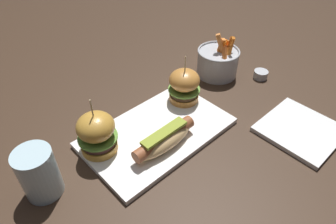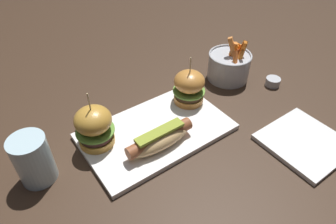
# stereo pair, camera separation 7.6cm
# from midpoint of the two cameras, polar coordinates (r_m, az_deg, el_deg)

# --- Properties ---
(ground_plane) EXTENTS (3.00, 3.00, 0.00)m
(ground_plane) POSITION_cam_midpoint_polar(r_m,az_deg,el_deg) (0.78, -4.79, -4.35)
(ground_plane) COLOR #382619
(platter_main) EXTENTS (0.37, 0.22, 0.01)m
(platter_main) POSITION_cam_midpoint_polar(r_m,az_deg,el_deg) (0.77, -4.82, -3.99)
(platter_main) COLOR white
(platter_main) RESTS_ON ground
(hot_dog) EXTENTS (0.17, 0.06, 0.05)m
(hot_dog) POSITION_cam_midpoint_polar(r_m,az_deg,el_deg) (0.71, -3.76, -5.32)
(hot_dog) COLOR tan
(hot_dog) RESTS_ON platter_main
(slider_left) EXTENTS (0.09, 0.09, 0.15)m
(slider_left) POSITION_cam_midpoint_polar(r_m,az_deg,el_deg) (0.71, -16.29, -3.93)
(slider_left) COLOR #BF8934
(slider_left) RESTS_ON platter_main
(slider_right) EXTENTS (0.09, 0.09, 0.14)m
(slider_right) POSITION_cam_midpoint_polar(r_m,az_deg,el_deg) (0.83, 0.49, 4.96)
(slider_right) COLOR #C27E36
(slider_right) RESTS_ON platter_main
(fries_bucket) EXTENTS (0.13, 0.13, 0.14)m
(fries_bucket) POSITION_cam_midpoint_polar(r_m,az_deg,el_deg) (0.98, 7.19, 9.34)
(fries_bucket) COLOR #B7BABF
(fries_bucket) RESTS_ON ground
(sauce_ramekin) EXTENTS (0.04, 0.04, 0.02)m
(sauce_ramekin) POSITION_cam_midpoint_polar(r_m,az_deg,el_deg) (1.00, 15.06, 6.82)
(sauce_ramekin) COLOR #B7BABF
(sauce_ramekin) RESTS_ON ground
(side_plate) EXTENTS (0.18, 0.18, 0.01)m
(side_plate) POSITION_cam_midpoint_polar(r_m,az_deg,el_deg) (0.84, 21.39, -3.27)
(side_plate) COLOR white
(side_plate) RESTS_ON ground
(water_glass) EXTENTS (0.08, 0.08, 0.12)m
(water_glass) POSITION_cam_midpoint_polar(r_m,az_deg,el_deg) (0.69, -26.23, -10.51)
(water_glass) COLOR silver
(water_glass) RESTS_ON ground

